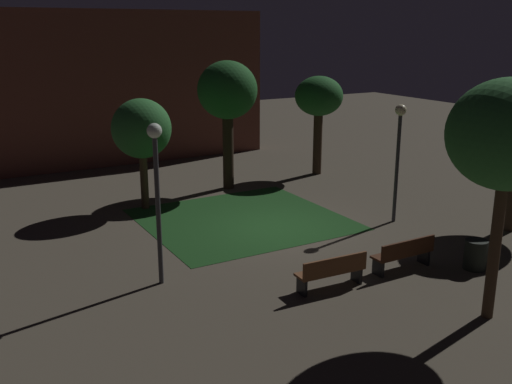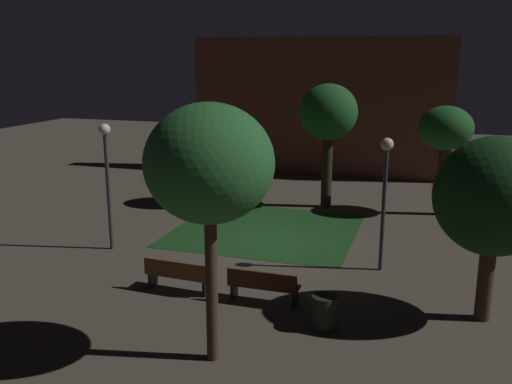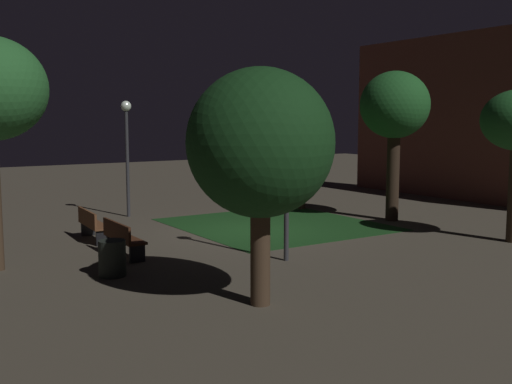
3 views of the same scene
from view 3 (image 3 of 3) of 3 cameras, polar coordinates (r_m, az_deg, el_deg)
ground_plane at (r=18.66m, az=-0.45°, el=-3.67°), size 60.00×60.00×0.00m
grass_lawn at (r=19.76m, az=1.87°, el=-3.06°), size 6.32×6.00×0.01m
bench_back_row at (r=17.72m, az=-15.13°, el=-2.90°), size 1.82×0.57×0.88m
bench_corner at (r=15.54m, az=-12.48°, el=-4.19°), size 1.80×0.48×0.88m
tree_near_wall at (r=20.82m, az=12.89°, el=7.69°), size 2.31×2.31×4.99m
tree_tall_center at (r=23.05m, az=4.38°, el=5.37°), size 2.05×2.05×3.87m
tree_right_canopy at (r=10.94m, az=0.42°, el=4.49°), size 2.68×2.68×4.35m
lamp_post_plaza_west at (r=14.47m, az=2.91°, el=3.95°), size 0.36×0.36×3.86m
lamp_post_near_wall at (r=21.57m, az=-12.04°, el=5.06°), size 0.36×0.36×4.04m
trash_bin at (r=13.69m, az=-13.35°, el=-6.07°), size 0.59×0.59×0.80m
building_wall_backdrop at (r=26.78m, az=19.90°, el=6.63°), size 13.25×0.80×6.97m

